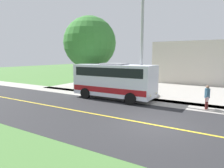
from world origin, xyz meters
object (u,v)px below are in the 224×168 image
street_light_pole (141,45)px  shuttle_bus_front (114,79)px  pedestrian_with_bags (207,96)px  tree_curbside (90,43)px

street_light_pole → shuttle_bus_front: bearing=-80.3°
pedestrian_with_bags → tree_curbside: size_ratio=0.21×
shuttle_bus_front → pedestrian_with_bags: 7.09m
shuttle_bus_front → street_light_pole: size_ratio=0.86×
shuttle_bus_front → pedestrian_with_bags: bearing=93.0°
shuttle_bus_front → tree_curbside: size_ratio=0.90×
street_light_pole → tree_curbside: bearing=-110.2°
street_light_pole → tree_curbside: 7.33m
pedestrian_with_bags → street_light_pole: (-0.01, -4.85, 3.53)m
pedestrian_with_bags → tree_curbside: tree_curbside is taller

